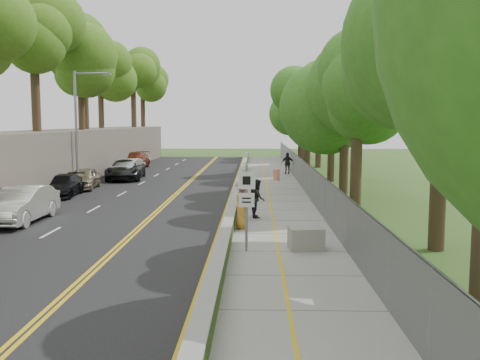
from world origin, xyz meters
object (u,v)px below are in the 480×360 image
(construction_barrel, at_px, (276,175))
(painter_0, at_px, (241,211))
(signpost, at_px, (247,198))
(concrete_block, at_px, (306,238))
(streetlight, at_px, (79,122))
(car_2, at_px, (2,204))
(car_1, at_px, (22,205))
(person_far, at_px, (288,163))

(construction_barrel, height_order, painter_0, painter_0)
(painter_0, bearing_deg, signpost, 173.46)
(construction_barrel, bearing_deg, painter_0, -96.73)
(signpost, bearing_deg, construction_barrel, 85.17)
(construction_barrel, bearing_deg, concrete_block, -89.50)
(streetlight, distance_m, signpost, 20.72)
(car_2, bearing_deg, streetlight, 93.82)
(signpost, height_order, car_1, signpost)
(streetlight, distance_m, construction_barrel, 15.34)
(signpost, distance_m, concrete_block, 2.65)
(construction_barrel, xyz_separation_m, car_1, (-12.38, -17.81, 0.38))
(car_2, bearing_deg, signpost, -22.38)
(car_1, relative_size, car_2, 0.96)
(person_far, bearing_deg, signpost, 74.88)
(construction_barrel, relative_size, car_1, 0.18)
(concrete_block, bearing_deg, car_1, 158.61)
(signpost, relative_size, construction_barrel, 3.53)
(signpost, height_order, person_far, signpost)
(streetlight, height_order, person_far, streetlight)
(car_2, xyz_separation_m, person_far, (14.80, 22.40, 0.23))
(concrete_block, distance_m, person_far, 27.99)
(concrete_block, relative_size, car_1, 0.24)
(car_1, relative_size, painter_0, 3.20)
(streetlight, relative_size, painter_0, 5.12)
(concrete_block, bearing_deg, streetlight, 129.35)
(construction_barrel, height_order, car_2, car_2)
(streetlight, relative_size, person_far, 4.23)
(signpost, bearing_deg, car_2, 153.09)
(car_2, bearing_deg, construction_barrel, 56.15)
(car_2, height_order, person_far, person_far)
(construction_barrel, height_order, concrete_block, construction_barrel)
(streetlight, relative_size, car_2, 1.53)
(concrete_block, xyz_separation_m, painter_0, (-2.45, 3.66, 0.38))
(concrete_block, bearing_deg, signpost, -170.74)
(painter_0, bearing_deg, car_2, 69.69)
(construction_barrel, relative_size, car_2, 0.17)
(signpost, distance_m, person_far, 28.51)
(car_2, bearing_deg, painter_0, -4.96)
(streetlight, xyz_separation_m, car_1, (1.08, -11.74, -3.78))
(streetlight, xyz_separation_m, car_2, (-0.14, -11.10, -3.87))
(car_2, bearing_deg, concrete_block, -17.42)
(signpost, bearing_deg, person_far, 83.65)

